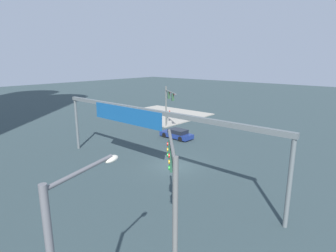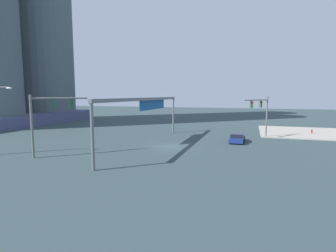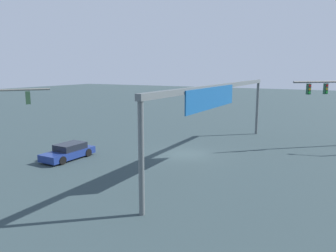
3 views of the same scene
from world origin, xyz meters
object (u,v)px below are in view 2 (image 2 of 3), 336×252
at_px(traffic_signal_near_corner, 261,109).
at_px(traffic_signal_opposite_side, 47,114).
at_px(sedan_car_approaching, 237,138).
at_px(fire_hydrant_on_curb, 312,131).

xyz_separation_m(traffic_signal_near_corner, traffic_signal_opposite_side, (-18.46, 20.82, 0.16)).
xyz_separation_m(traffic_signal_near_corner, sedan_car_approaching, (-4.07, 3.01, -3.62)).
relative_size(traffic_signal_near_corner, fire_hydrant_on_curb, 8.57).
bearing_deg(sedan_car_approaching, traffic_signal_near_corner, -34.95).
relative_size(traffic_signal_opposite_side, sedan_car_approaching, 1.42).
bearing_deg(traffic_signal_opposite_side, traffic_signal_near_corner, -2.03).
distance_m(traffic_signal_opposite_side, fire_hydrant_on_curb, 38.38).
bearing_deg(traffic_signal_opposite_side, fire_hydrant_on_curb, -2.46).
relative_size(traffic_signal_opposite_side, fire_hydrant_on_curb, 8.85).
relative_size(traffic_signal_near_corner, traffic_signal_opposite_side, 0.97).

